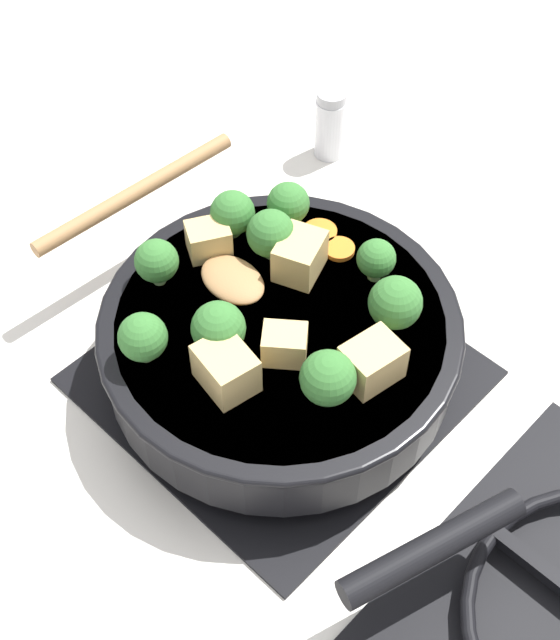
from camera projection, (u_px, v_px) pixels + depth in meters
ground_plane at (280, 378)px, 0.85m from camera, size 2.40×2.40×0.00m
front_burner_grate at (280, 370)px, 0.84m from camera, size 0.31×0.31×0.03m
skillet_pan at (281, 340)px, 0.81m from camera, size 0.33×0.43×0.06m
wooden_spoon at (177, 227)px, 0.85m from camera, size 0.23×0.20×0.02m
tofu_cube_center_large at (285, 345)px, 0.75m from camera, size 0.05×0.05×0.03m
tofu_cube_near_handle at (372, 362)px, 0.73m from camera, size 0.05×0.04×0.04m
tofu_cube_east_chunk at (209, 239)px, 0.83m from camera, size 0.05×0.05×0.03m
tofu_cube_west_chunk at (226, 369)px, 0.73m from camera, size 0.05×0.05×0.04m
tofu_cube_back_piece at (300, 256)px, 0.81m from camera, size 0.06×0.05×0.04m
broccoli_floret_near_spoon at (376, 259)px, 0.80m from camera, size 0.04×0.04×0.04m
broccoli_floret_center_top at (288, 204)px, 0.84m from camera, size 0.04×0.04×0.05m
broccoli_floret_east_rim at (143, 337)px, 0.74m from camera, size 0.04×0.04×0.05m
broccoli_floret_west_rim at (395, 303)px, 0.76m from camera, size 0.05×0.05×0.05m
broccoli_floret_north_edge at (218, 328)px, 0.74m from camera, size 0.05×0.05×0.05m
broccoli_floret_south_cluster at (157, 261)px, 0.79m from camera, size 0.04×0.04×0.05m
broccoli_floret_mid_floret at (328, 378)px, 0.71m from camera, size 0.05×0.05×0.05m
broccoli_floret_small_inner at (233, 213)px, 0.83m from camera, size 0.04×0.04×0.05m
broccoli_floret_tall_stem at (271, 234)px, 0.81m from camera, size 0.05×0.05×0.05m
carrot_slice_orange_thin at (264, 235)px, 0.85m from camera, size 0.03×0.03×0.01m
carrot_slice_near_center at (230, 323)px, 0.78m from camera, size 0.02×0.02×0.01m
carrot_slice_edge_slice at (339, 249)px, 0.84m from camera, size 0.03×0.03×0.01m
carrot_slice_under_broccoli at (320, 232)px, 0.85m from camera, size 0.03×0.03×0.01m
salt_shaker at (330, 124)px, 1.03m from camera, size 0.04×0.04×0.09m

